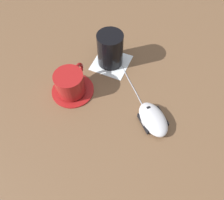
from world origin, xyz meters
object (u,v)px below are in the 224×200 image
(saucer, at_px, (74,90))
(drinking_glass, at_px, (111,49))
(computer_mouse, at_px, (154,119))
(coffee_cup, at_px, (71,83))

(saucer, height_order, drinking_glass, drinking_glass)
(computer_mouse, bearing_deg, drinking_glass, -151.64)
(coffee_cup, relative_size, computer_mouse, 0.86)
(saucer, xyz_separation_m, coffee_cup, (0.00, -0.00, 0.04))
(saucer, relative_size, coffee_cup, 1.16)
(coffee_cup, height_order, drinking_glass, drinking_glass)
(coffee_cup, bearing_deg, saucer, 151.58)
(computer_mouse, xyz_separation_m, drinking_glass, (-0.22, -0.12, 0.04))
(computer_mouse, bearing_deg, coffee_cup, -113.65)
(saucer, relative_size, drinking_glass, 1.16)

